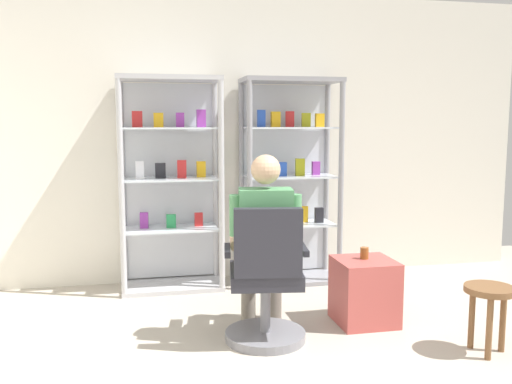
% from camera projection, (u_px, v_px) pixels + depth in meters
% --- Properties ---
extents(back_wall, '(6.00, 0.10, 2.70)m').
position_uv_depth(back_wall, '(227.00, 138.00, 5.28)').
color(back_wall, silver).
rests_on(back_wall, ground).
extents(display_cabinet_left, '(0.90, 0.45, 1.90)m').
position_uv_depth(display_cabinet_left, '(171.00, 182.00, 4.99)').
color(display_cabinet_left, '#B7B7BC').
rests_on(display_cabinet_left, ground).
extents(display_cabinet_right, '(0.90, 0.45, 1.90)m').
position_uv_depth(display_cabinet_right, '(288.00, 179.00, 5.21)').
color(display_cabinet_right, gray).
rests_on(display_cabinet_right, ground).
extents(office_chair, '(0.60, 0.56, 0.96)m').
position_uv_depth(office_chair, '(266.00, 287.00, 3.75)').
color(office_chair, slate).
rests_on(office_chair, ground).
extents(seated_shopkeeper, '(0.53, 0.60, 1.29)m').
position_uv_depth(seated_shopkeeper, '(264.00, 236.00, 3.87)').
color(seated_shopkeeper, slate).
rests_on(seated_shopkeeper, ground).
extents(storage_crate, '(0.42, 0.42, 0.48)m').
position_uv_depth(storage_crate, '(364.00, 291.00, 4.16)').
color(storage_crate, '#B24C47').
rests_on(storage_crate, ground).
extents(tea_glass, '(0.06, 0.06, 0.09)m').
position_uv_depth(tea_glass, '(364.00, 253.00, 4.15)').
color(tea_glass, brown).
rests_on(tea_glass, storage_crate).
extents(wooden_stool, '(0.32, 0.32, 0.45)m').
position_uv_depth(wooden_stool, '(489.00, 300.00, 3.59)').
color(wooden_stool, brown).
rests_on(wooden_stool, ground).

